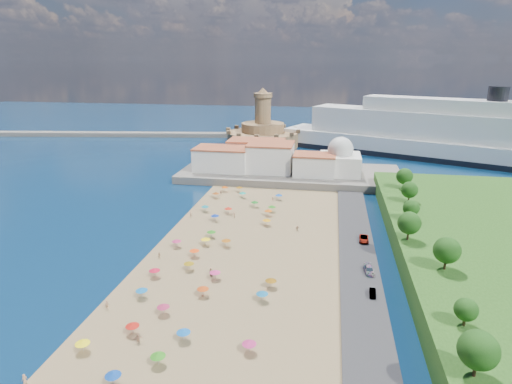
# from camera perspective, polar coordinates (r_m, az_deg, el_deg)

# --- Properties ---
(ground) EXTENTS (700.00, 700.00, 0.00)m
(ground) POSITION_cam_1_polar(r_m,az_deg,el_deg) (112.75, -4.24, -7.52)
(ground) COLOR #071938
(ground) RESTS_ON ground
(terrace) EXTENTS (90.00, 36.00, 3.00)m
(terrace) POSITION_cam_1_polar(r_m,az_deg,el_deg) (178.74, 4.57, 2.42)
(terrace) COLOR #59544C
(terrace) RESTS_ON ground
(jetty) EXTENTS (18.00, 70.00, 2.40)m
(jetty) POSITION_cam_1_polar(r_m,az_deg,el_deg) (215.47, -0.37, 4.96)
(jetty) COLOR #59544C
(jetty) RESTS_ON ground
(breakwater) EXTENTS (199.03, 34.77, 2.60)m
(breakwater) POSITION_cam_1_polar(r_m,az_deg,el_deg) (289.99, -18.26, 7.32)
(breakwater) COLOR #59544C
(breakwater) RESTS_ON ground
(waterfront_buildings) EXTENTS (57.00, 29.00, 11.00)m
(waterfront_buildings) POSITION_cam_1_polar(r_m,az_deg,el_deg) (179.47, 0.48, 4.63)
(waterfront_buildings) COLOR silver
(waterfront_buildings) RESTS_ON terrace
(domed_building) EXTENTS (16.00, 16.00, 15.00)m
(domed_building) POSITION_cam_1_polar(r_m,az_deg,el_deg) (174.37, 11.13, 4.30)
(domed_building) COLOR silver
(domed_building) RESTS_ON terrace
(fortress) EXTENTS (40.00, 40.00, 32.40)m
(fortress) POSITION_cam_1_polar(r_m,az_deg,el_deg) (243.46, 0.91, 7.71)
(fortress) COLOR #9E784F
(fortress) RESTS_ON ground
(cruise_ship) EXTENTS (160.05, 85.26, 35.71)m
(cruise_ship) POSITION_cam_1_polar(r_m,az_deg,el_deg) (229.31, 23.44, 6.68)
(cruise_ship) COLOR black
(cruise_ship) RESTS_ON ground
(beach_parasols) EXTENTS (30.63, 117.74, 2.20)m
(beach_parasols) POSITION_cam_1_polar(r_m,az_deg,el_deg) (104.19, -6.55, -8.46)
(beach_parasols) COLOR gray
(beach_parasols) RESTS_ON beach
(beachgoers) EXTENTS (36.84, 97.25, 1.87)m
(beachgoers) POSITION_cam_1_polar(r_m,az_deg,el_deg) (112.98, -6.53, -6.93)
(beachgoers) COLOR tan
(beachgoers) RESTS_ON beach
(parked_cars) EXTENTS (2.67, 32.34, 1.45)m
(parked_cars) POSITION_cam_1_polar(r_m,az_deg,el_deg) (108.36, 14.55, -8.32)
(parked_cars) COLOR gray
(parked_cars) RESTS_ON promenade
(hillside_trees) EXTENTS (11.81, 108.34, 6.96)m
(hillside_trees) POSITION_cam_1_polar(r_m,az_deg,el_deg) (103.15, 21.75, -5.19)
(hillside_trees) COLOR #382314
(hillside_trees) RESTS_ON hillside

